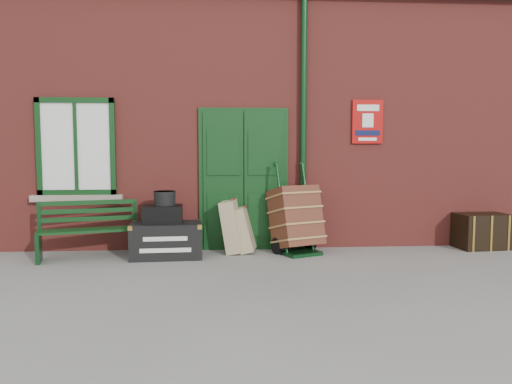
{
  "coord_description": "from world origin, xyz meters",
  "views": [
    {
      "loc": [
        -0.67,
        -6.47,
        1.62
      ],
      "look_at": [
        -0.16,
        0.6,
        1.0
      ],
      "focal_mm": 35.0,
      "sensor_mm": 36.0,
      "label": 1
    }
  ],
  "objects": [
    {
      "name": "hatbox",
      "position": [
        -1.5,
        0.95,
        0.89
      ],
      "size": [
        0.33,
        0.33,
        0.21
      ],
      "primitive_type": "cylinder",
      "rotation": [
        0.0,
        0.0,
        0.05
      ],
      "color": "black",
      "rests_on": "strongbox"
    },
    {
      "name": "bench",
      "position": [
        -2.62,
        0.97,
        0.44
      ],
      "size": [
        1.48,
        0.76,
        0.88
      ],
      "rotation": [
        0.0,
        0.0,
        0.24
      ],
      "color": "black",
      "rests_on": "ground"
    },
    {
      "name": "houdini_trunk",
      "position": [
        -1.48,
        0.92,
        0.26
      ],
      "size": [
        1.07,
        0.62,
        0.52
      ],
      "primitive_type": "cube",
      "rotation": [
        0.0,
        0.0,
        0.05
      ],
      "color": "black",
      "rests_on": "ground"
    },
    {
      "name": "suitcase_front",
      "position": [
        -0.31,
        1.25,
        0.36
      ],
      "size": [
        0.45,
        0.57,
        0.72
      ],
      "primitive_type": "cube",
      "rotation": [
        0.0,
        -0.25,
        -0.17
      ],
      "color": "tan",
      "rests_on": "ground"
    },
    {
      "name": "station_building",
      "position": [
        -0.0,
        3.49,
        2.16
      ],
      "size": [
        10.3,
        4.3,
        4.36
      ],
      "color": "maroon",
      "rests_on": "ground"
    },
    {
      "name": "porter_trolley",
      "position": [
        0.49,
        1.11,
        0.54
      ],
      "size": [
        0.9,
        0.93,
        1.38
      ],
      "rotation": [
        0.0,
        0.0,
        0.41
      ],
      "color": "black",
      "rests_on": "ground"
    },
    {
      "name": "strongbox",
      "position": [
        -1.53,
        0.92,
        0.65
      ],
      "size": [
        0.59,
        0.44,
        0.26
      ],
      "primitive_type": "cube",
      "rotation": [
        0.0,
        0.0,
        0.05
      ],
      "color": "black",
      "rests_on": "houdini_trunk"
    },
    {
      "name": "ground",
      "position": [
        0.0,
        0.0,
        0.0
      ],
      "size": [
        80.0,
        80.0,
        0.0
      ],
      "primitive_type": "plane",
      "color": "gray",
      "rests_on": "ground"
    },
    {
      "name": "suitcase_back",
      "position": [
        -0.49,
        1.25,
        0.41
      ],
      "size": [
        0.44,
        0.62,
        0.83
      ],
      "primitive_type": "cube",
      "rotation": [
        0.0,
        -0.16,
        -0.17
      ],
      "color": "tan",
      "rests_on": "ground"
    },
    {
      "name": "dark_trunk",
      "position": [
        3.56,
        1.25,
        0.28
      ],
      "size": [
        0.83,
        0.58,
        0.57
      ],
      "primitive_type": "cube",
      "rotation": [
        0.0,
        0.0,
        0.09
      ],
      "color": "black",
      "rests_on": "ground"
    }
  ]
}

